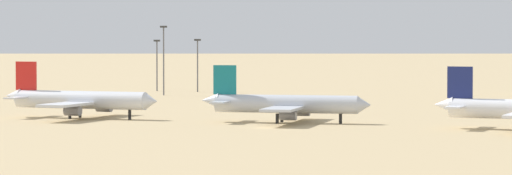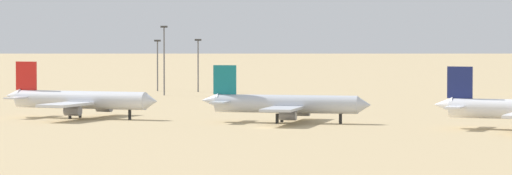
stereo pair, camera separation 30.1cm
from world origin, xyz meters
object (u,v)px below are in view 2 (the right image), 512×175
object	(u,v)px
light_pole_west	(157,61)
light_pole_mid	(198,61)
parked_jet_teal_2	(284,104)
parked_jet_red_1	(79,100)
light_pole_east	(164,56)

from	to	relation	value
light_pole_west	light_pole_mid	size ratio (longest dim) A/B	0.98
parked_jet_teal_2	parked_jet_red_1	bearing A→B (deg)	175.56
parked_jet_red_1	parked_jet_teal_2	xyz separation A→B (m)	(39.74, 4.27, -0.11)
parked_jet_red_1	light_pole_east	size ratio (longest dim) A/B	1.80
light_pole_east	parked_jet_teal_2	bearing A→B (deg)	-50.49
light_pole_west	light_pole_mid	bearing A→B (deg)	-2.27
parked_jet_red_1	light_pole_west	distance (m)	115.79
parked_jet_red_1	light_pole_mid	world-z (taller)	light_pole_mid
light_pole_mid	light_pole_east	bearing A→B (deg)	-87.91
parked_jet_red_1	light_pole_east	xyz separation A→B (m)	(-28.11, 86.56, 6.66)
light_pole_east	parked_jet_red_1	bearing A→B (deg)	-72.01
parked_jet_teal_2	light_pole_east	bearing A→B (deg)	118.94
parked_jet_red_1	light_pole_east	distance (m)	91.25
light_pole_mid	light_pole_west	bearing A→B (deg)	177.73
light_pole_west	light_pole_east	size ratio (longest dim) A/B	0.79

